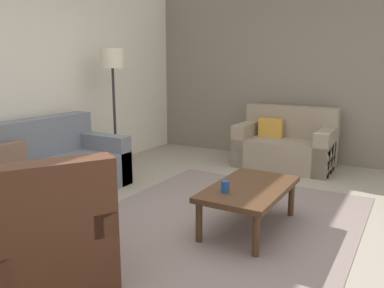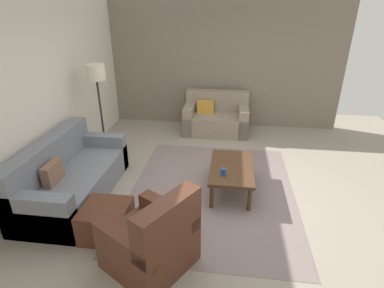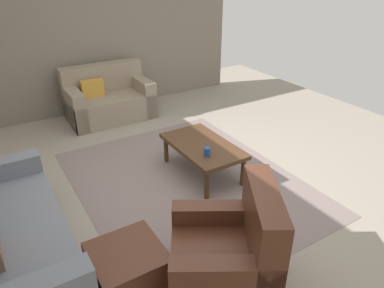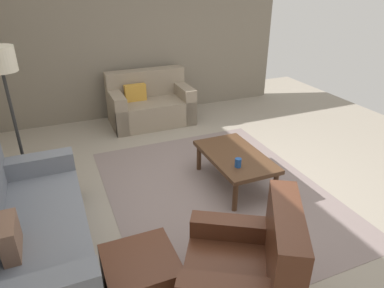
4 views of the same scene
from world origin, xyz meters
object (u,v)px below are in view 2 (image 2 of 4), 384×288
(couch_main, at_px, (68,178))
(armchair_leather, at_px, (154,244))
(coffee_table, at_px, (232,169))
(lamp_standing, at_px, (97,82))
(cup, at_px, (223,172))
(couch_loveseat, at_px, (216,118))
(ottoman, at_px, (106,221))

(couch_main, height_order, armchair_leather, armchair_leather)
(couch_main, bearing_deg, coffee_table, -78.73)
(lamp_standing, bearing_deg, couch_main, 178.98)
(armchair_leather, bearing_deg, coffee_table, -25.95)
(cup, distance_m, lamp_standing, 2.67)
(couch_main, height_order, lamp_standing, lamp_standing)
(couch_main, xyz_separation_m, lamp_standing, (1.32, -0.02, 1.11))
(couch_loveseat, distance_m, armchair_leather, 4.04)
(ottoman, distance_m, lamp_standing, 2.53)
(coffee_table, relative_size, lamp_standing, 0.64)
(couch_main, bearing_deg, ottoman, -130.02)
(cup, relative_size, lamp_standing, 0.06)
(couch_main, relative_size, ottoman, 3.60)
(couch_loveseat, distance_m, coffee_table, 2.42)
(couch_loveseat, xyz_separation_m, armchair_leather, (-4.02, 0.42, 0.00))
(couch_loveseat, xyz_separation_m, cup, (-2.66, -0.25, 0.16))
(couch_main, distance_m, couch_loveseat, 3.49)
(couch_main, xyz_separation_m, coffee_table, (0.47, -2.37, 0.06))
(coffee_table, distance_m, lamp_standing, 2.71)
(ottoman, distance_m, cup, 1.69)
(armchair_leather, xyz_separation_m, cup, (1.36, -0.67, 0.16))
(couch_main, height_order, coffee_table, couch_main)
(cup, bearing_deg, couch_loveseat, 5.44)
(coffee_table, bearing_deg, cup, 156.35)
(armchair_leather, height_order, lamp_standing, lamp_standing)
(couch_loveseat, bearing_deg, cup, -174.56)
(coffee_table, height_order, lamp_standing, lamp_standing)
(couch_loveseat, height_order, armchair_leather, armchair_leather)
(coffee_table, bearing_deg, couch_loveseat, 8.87)
(couch_main, relative_size, cup, 19.40)
(cup, bearing_deg, couch_main, 95.08)
(coffee_table, bearing_deg, ottoman, 128.69)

